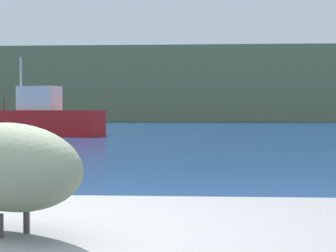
# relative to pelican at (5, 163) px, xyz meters

# --- Properties ---
(hillside_backdrop) EXTENTS (140.00, 12.55, 9.46)m
(hillside_backdrop) POSITION_rel_pelican_xyz_m (-0.24, 75.56, 3.61)
(hillside_backdrop) COLOR #6B7A51
(hillside_backdrop) RESTS_ON ground
(pelican) EXTENTS (1.14, 0.92, 0.80)m
(pelican) POSITION_rel_pelican_xyz_m (0.00, 0.00, 0.00)
(pelican) COLOR gray
(pelican) RESTS_ON pier_dock
(fishing_boat_red) EXTENTS (6.21, 3.32, 4.30)m
(fishing_boat_red) POSITION_rel_pelican_xyz_m (-7.72, 28.70, -0.16)
(fishing_boat_red) COLOR red
(fishing_boat_red) RESTS_ON ground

